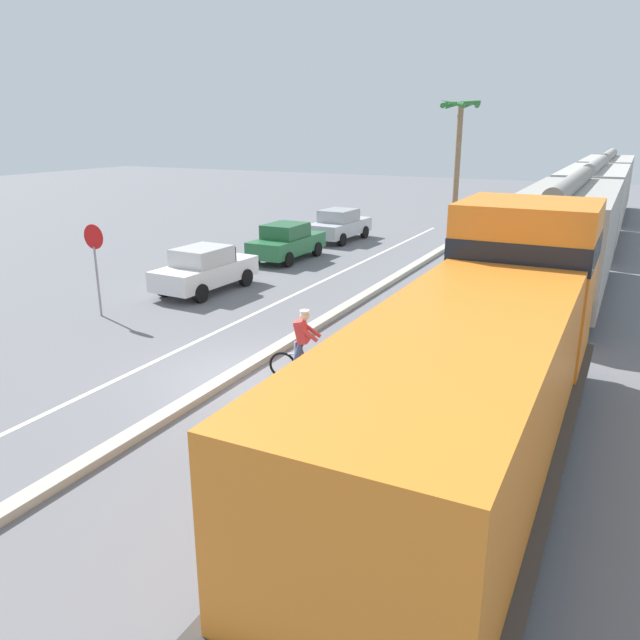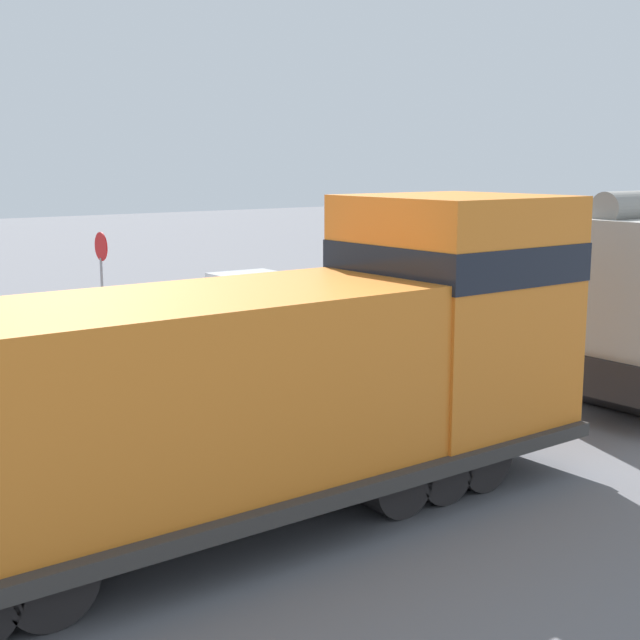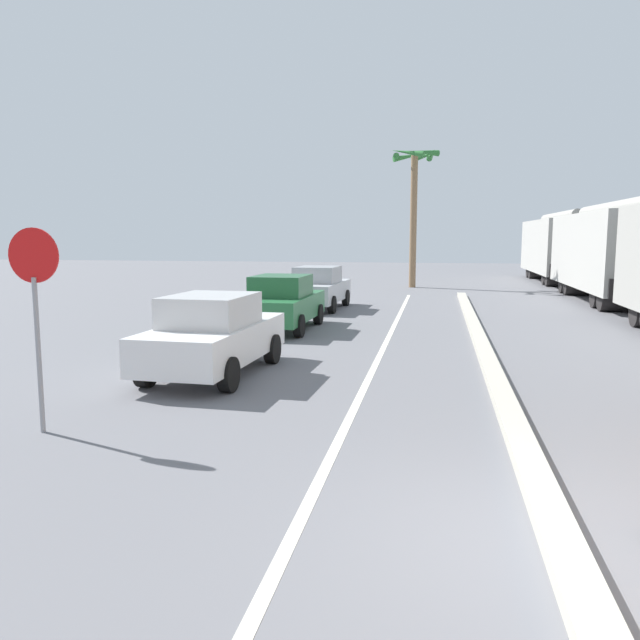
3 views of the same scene
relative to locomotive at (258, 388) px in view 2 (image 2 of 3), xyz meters
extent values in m
plane|color=slate|center=(-6.00, 1.12, -1.80)|extent=(120.00, 120.00, 0.00)
cube|color=#B2AD9E|center=(-6.00, 7.12, -1.72)|extent=(0.36, 36.00, 0.16)
cube|color=silver|center=(-8.40, 7.12, -1.79)|extent=(0.14, 36.00, 0.01)
cube|color=orange|center=(0.00, -1.44, 0.10)|extent=(2.70, 9.86, 2.40)
cube|color=orange|center=(0.00, 3.56, 0.65)|extent=(2.80, 2.80, 3.50)
cube|color=black|center=(0.00, 3.56, 1.44)|extent=(2.83, 2.83, 0.56)
cube|color=#383533|center=(0.00, -0.84, -1.10)|extent=(3.10, 11.60, 0.20)
cylinder|color=#4C4947|center=(0.00, -0.84, -1.25)|extent=(1.10, 3.00, 1.10)
cylinder|color=black|center=(0.00, 3.15, -1.30)|extent=(2.40, 1.00, 1.00)
cylinder|color=black|center=(0.00, 2.35, -1.30)|extent=(2.40, 1.00, 1.00)
cylinder|color=black|center=(0.00, 1.55, -1.30)|extent=(2.40, 1.00, 1.00)
cylinder|color=black|center=(0.00, -3.23, -1.30)|extent=(2.40, 1.00, 1.00)
cube|color=black|center=(0.00, 6.91, -0.85)|extent=(2.61, 0.10, 0.70)
cylinder|color=black|center=(0.00, 8.38, -1.35)|extent=(2.46, 0.90, 0.90)
cube|color=silver|center=(-11.50, 7.33, -1.13)|extent=(1.88, 4.27, 0.70)
cube|color=beige|center=(-11.50, 7.18, -0.48)|extent=(1.58, 1.96, 0.60)
cube|color=#1E232D|center=(-11.46, 8.18, -0.53)|extent=(1.43, 0.18, 0.51)
cylinder|color=black|center=(-12.25, 8.66, -1.48)|extent=(0.25, 0.65, 0.64)
cylinder|color=black|center=(-10.63, 8.59, -1.48)|extent=(0.25, 0.65, 0.64)
cylinder|color=black|center=(-12.36, 6.06, -1.48)|extent=(0.25, 0.65, 0.64)
cylinder|color=black|center=(-10.74, 5.99, -1.48)|extent=(0.25, 0.65, 0.64)
cube|color=#286B3D|center=(-11.61, 13.44, -1.13)|extent=(1.77, 4.23, 0.70)
cube|color=#225B34|center=(-11.61, 13.29, -0.48)|extent=(1.53, 1.92, 0.60)
cube|color=#1E232D|center=(-11.59, 14.29, -0.53)|extent=(1.43, 0.14, 0.51)
cylinder|color=black|center=(-12.39, 14.76, -1.48)|extent=(0.23, 0.64, 0.64)
cylinder|color=black|center=(-10.78, 14.73, -1.48)|extent=(0.23, 0.64, 0.64)
cylinder|color=black|center=(-12.44, 12.15, -1.48)|extent=(0.23, 0.64, 0.64)
cylinder|color=black|center=(-10.82, 12.13, -1.48)|extent=(0.23, 0.64, 0.64)
cube|color=#B7BABF|center=(-11.55, 18.86, -1.13)|extent=(1.90, 4.28, 0.70)
cube|color=#9C9EA2|center=(-11.56, 18.71, -0.48)|extent=(1.59, 1.97, 0.60)
cube|color=#1E232D|center=(-11.51, 19.71, -0.53)|extent=(1.43, 0.19, 0.51)
cylinder|color=black|center=(-12.30, 20.20, -1.48)|extent=(0.25, 0.65, 0.64)
cylinder|color=black|center=(-10.69, 20.12, -1.48)|extent=(0.25, 0.65, 0.64)
cylinder|color=black|center=(-12.42, 17.60, -1.48)|extent=(0.25, 0.65, 0.64)
cylinder|color=black|center=(-10.81, 17.52, -1.48)|extent=(0.25, 0.65, 0.64)
torus|color=black|center=(-3.93, 1.73, -1.47)|extent=(0.66, 0.21, 0.66)
torus|color=black|center=(-4.95, 1.49, -1.47)|extent=(0.66, 0.21, 0.66)
cylinder|color=silver|center=(-4.44, 1.61, -1.17)|extent=(0.78, 0.23, 0.05)
cylinder|color=silver|center=(-4.34, 1.64, -1.35)|extent=(0.48, 0.16, 0.36)
cylinder|color=silver|center=(-4.66, 1.56, -1.02)|extent=(0.04, 0.04, 0.30)
cylinder|color=silver|center=(-4.01, 1.72, -0.92)|extent=(0.15, 0.48, 0.04)
cylinder|color=#38476B|center=(-4.58, 1.68, -1.12)|extent=(0.33, 0.21, 0.52)
cylinder|color=#38476B|center=(-4.53, 1.49, -1.12)|extent=(0.29, 0.20, 0.52)
cube|color=red|center=(-4.49, 1.60, -0.60)|extent=(0.40, 0.41, 0.57)
sphere|color=beige|center=(-4.42, 1.62, -0.21)|extent=(0.22, 0.22, 0.22)
cylinder|color=white|center=(-4.42, 1.62, -0.11)|extent=(0.22, 0.22, 0.05)
cylinder|color=red|center=(-4.33, 1.80, -0.60)|extent=(0.47, 0.19, 0.36)
cylinder|color=red|center=(-4.26, 1.49, -0.60)|extent=(0.47, 0.19, 0.36)
cylinder|color=gray|center=(-12.59, 3.32, -0.70)|extent=(0.07, 0.07, 2.20)
cylinder|color=red|center=(-12.59, 3.34, 0.70)|extent=(0.76, 0.03, 0.76)
cylinder|color=white|center=(-12.59, 3.36, 0.70)|extent=(0.48, 0.01, 0.48)
camera|label=1|loc=(1.99, -10.35, 3.93)|focal=35.00mm
camera|label=2|loc=(9.44, -6.13, 2.90)|focal=50.00mm
camera|label=3|loc=(-7.15, -4.37, 0.97)|focal=35.00mm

